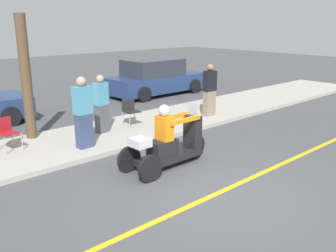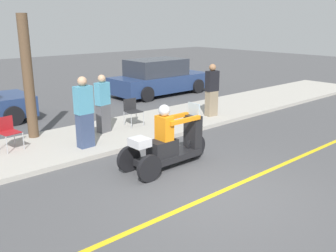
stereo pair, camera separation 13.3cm
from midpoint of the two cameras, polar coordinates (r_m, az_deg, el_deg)
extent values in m
plane|color=#4C4C4F|center=(7.53, 7.13, -10.12)|extent=(60.00, 60.00, 0.00)
cube|color=gold|center=(7.66, 8.12, -9.64)|extent=(24.00, 0.12, 0.01)
cube|color=#B2ADA3|center=(10.84, -11.54, -1.77)|extent=(28.00, 2.80, 0.12)
cylinder|color=black|center=(9.22, 3.73, -3.09)|extent=(0.59, 0.10, 0.59)
cylinder|color=black|center=(7.86, -3.23, -6.50)|extent=(0.59, 0.10, 0.59)
cylinder|color=black|center=(8.41, -6.41, -5.05)|extent=(0.59, 0.10, 0.59)
cube|color=black|center=(8.65, -0.44, -4.76)|extent=(1.61, 0.52, 0.15)
cube|color=black|center=(8.46, -1.26, -3.37)|extent=(0.64, 0.41, 0.37)
cube|color=black|center=(9.04, 3.32, -1.24)|extent=(0.24, 0.41, 0.93)
cube|color=silver|center=(8.90, 3.48, 2.58)|extent=(0.03, 0.37, 0.30)
cube|color=silver|center=(7.99, -4.76, -2.51)|extent=(0.36, 0.41, 0.18)
cube|color=orange|center=(8.35, -1.02, -0.31)|extent=(0.26, 0.38, 0.55)
sphere|color=silver|center=(8.25, -1.03, 2.40)|extent=(0.26, 0.26, 0.26)
cube|color=black|center=(8.49, 0.19, -3.30)|extent=(0.14, 0.14, 0.37)
cube|color=black|center=(8.66, -0.88, -2.91)|extent=(0.14, 0.14, 0.37)
cube|color=orange|center=(8.47, 2.18, 0.88)|extent=(0.91, 0.09, 0.09)
cube|color=orange|center=(8.75, 0.35, 1.38)|extent=(0.91, 0.09, 0.09)
cube|color=#515156|center=(11.02, -10.37, 1.12)|extent=(0.40, 0.31, 0.81)
cube|color=#4C99B7|center=(10.86, -10.56, 4.84)|extent=(0.44, 0.31, 0.64)
sphere|color=tan|center=(10.79, -10.67, 7.10)|extent=(0.22, 0.22, 0.22)
cube|color=#38476B|center=(9.78, -13.03, -0.70)|extent=(0.40, 0.28, 0.89)
cube|color=#4C99B7|center=(9.59, -13.32, 3.85)|extent=(0.44, 0.28, 0.70)
sphere|color=tan|center=(9.51, -13.50, 6.62)|extent=(0.24, 0.24, 0.24)
cube|color=gray|center=(12.84, 6.01, 3.47)|extent=(0.40, 0.29, 0.86)
cube|color=black|center=(12.70, 6.10, 6.85)|extent=(0.44, 0.30, 0.68)
sphere|color=#9E704C|center=(12.64, 6.17, 8.88)|extent=(0.23, 0.23, 0.23)
cylinder|color=#A5A8AD|center=(11.32, -6.18, 0.69)|extent=(0.02, 0.02, 0.44)
cylinder|color=#A5A8AD|center=(11.54, -4.31, 1.03)|extent=(0.02, 0.02, 0.44)
cylinder|color=#A5A8AD|center=(11.69, -7.29, 1.14)|extent=(0.02, 0.02, 0.44)
cylinder|color=#A5A8AD|center=(11.90, -5.45, 1.46)|extent=(0.02, 0.02, 0.44)
cube|color=#232326|center=(11.55, -5.84, 2.19)|extent=(0.48, 0.48, 0.02)
cube|color=#232326|center=(11.70, -6.42, 3.25)|extent=(0.44, 0.06, 0.38)
cylinder|color=#A5A8AD|center=(9.91, -23.88, -2.82)|extent=(0.02, 0.02, 0.44)
cylinder|color=#A5A8AD|center=(10.10, -21.70, -2.23)|extent=(0.02, 0.02, 0.44)
cylinder|color=#A5A8AD|center=(10.48, -22.92, -1.74)|extent=(0.02, 0.02, 0.44)
cube|color=maroon|center=(10.13, -23.53, -1.03)|extent=(0.51, 0.51, 0.02)
cube|color=maroon|center=(10.27, -24.22, 0.16)|extent=(0.44, 0.10, 0.38)
cylinder|color=black|center=(12.96, -23.12, 1.34)|extent=(0.64, 0.22, 0.64)
cube|color=navy|center=(17.17, -1.89, 6.61)|extent=(4.62, 1.84, 0.71)
cube|color=#2D333D|center=(16.93, -2.52, 8.92)|extent=(2.54, 1.65, 0.72)
cylinder|color=black|center=(17.56, 3.83, 6.09)|extent=(0.64, 0.22, 0.64)
cylinder|color=black|center=(18.87, -0.20, 6.81)|extent=(0.64, 0.22, 0.64)
cylinder|color=black|center=(15.57, -3.92, 4.84)|extent=(0.64, 0.22, 0.64)
cylinder|color=black|center=(17.03, -7.78, 5.68)|extent=(0.64, 0.22, 0.64)
cylinder|color=brown|center=(10.80, -21.16, 6.85)|extent=(0.28, 0.28, 3.34)
camera|label=1|loc=(0.07, -90.45, -0.13)|focal=40.00mm
camera|label=2|loc=(0.07, 89.55, 0.13)|focal=40.00mm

